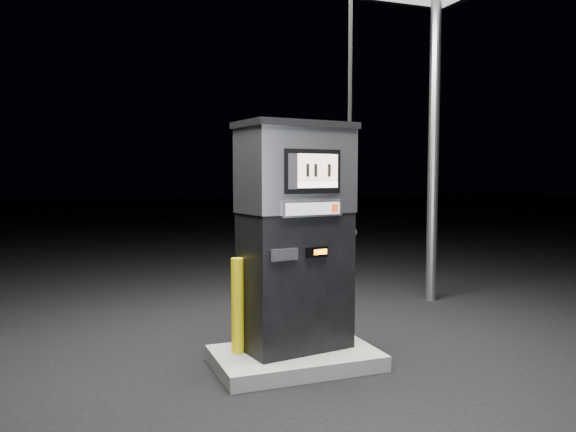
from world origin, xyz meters
name	(u,v)px	position (x,y,z in m)	size (l,w,h in m)	color
ground	(295,365)	(0.00, 0.00, 0.00)	(80.00, 80.00, 0.00)	black
pump_island	(295,358)	(0.00, 0.00, 0.07)	(1.60, 1.00, 0.15)	slate
fuel_dispenser	(296,234)	(0.04, 0.10, 1.31)	(1.29, 0.84, 4.70)	black
bollard_left	(238,306)	(-0.55, 0.15, 0.62)	(0.13, 0.13, 0.94)	yellow
bollard_right	(346,303)	(0.61, 0.10, 0.56)	(0.11, 0.11, 0.82)	yellow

